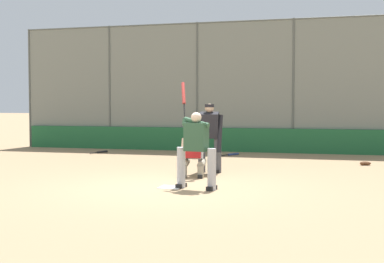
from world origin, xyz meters
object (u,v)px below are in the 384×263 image
object	(u,v)px
catcher_behind_plate	(193,152)
umpire_home	(209,136)
spare_bat_near_backstop	(232,154)
batter_at_plate	(196,147)
fielding_glove_on_dirt	(365,163)
spare_bat_by_padding	(101,152)

from	to	relation	value
catcher_behind_plate	umpire_home	size ratio (longest dim) A/B	0.67
catcher_behind_plate	spare_bat_near_backstop	distance (m)	5.26
batter_at_plate	catcher_behind_plate	size ratio (longest dim) A/B	1.89
umpire_home	spare_bat_near_backstop	world-z (taller)	umpire_home
catcher_behind_plate	umpire_home	bearing A→B (deg)	-108.24
umpire_home	fielding_glove_on_dirt	world-z (taller)	umpire_home
batter_at_plate	fielding_glove_on_dirt	distance (m)	6.10
spare_bat_by_padding	fielding_glove_on_dirt	world-z (taller)	fielding_glove_on_dirt
spare_bat_near_backstop	fielding_glove_on_dirt	bearing A→B (deg)	-85.73
catcher_behind_plate	batter_at_plate	bearing A→B (deg)	100.27
umpire_home	fielding_glove_on_dirt	bearing A→B (deg)	-148.61
batter_at_plate	umpire_home	size ratio (longest dim) A/B	1.26
batter_at_plate	fielding_glove_on_dirt	size ratio (longest dim) A/B	7.26
batter_at_plate	umpire_home	bearing A→B (deg)	-70.03
umpire_home	spare_bat_near_backstop	size ratio (longest dim) A/B	2.09
catcher_behind_plate	spare_bat_near_backstop	bearing A→B (deg)	-95.07
batter_at_plate	spare_bat_near_backstop	distance (m)	6.91
spare_bat_by_padding	fielding_glove_on_dirt	distance (m)	8.51
fielding_glove_on_dirt	spare_bat_near_backstop	bearing A→B (deg)	-24.15
fielding_glove_on_dirt	umpire_home	bearing A→B (deg)	35.68
spare_bat_by_padding	fielding_glove_on_dirt	size ratio (longest dim) A/B	3.08
catcher_behind_plate	spare_bat_near_backstop	size ratio (longest dim) A/B	1.40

